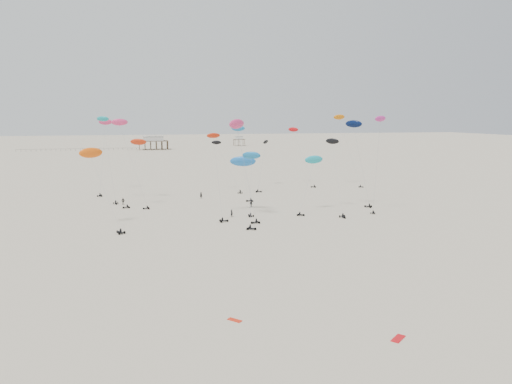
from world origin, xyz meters
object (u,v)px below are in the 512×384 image
object	(u,v)px
rig_0	(108,150)
rig_9	(136,152)
pavilion_small	(239,142)
rig_4	(343,128)
pavilion_main	(153,144)
spectator_0	(232,217)

from	to	relation	value
rig_0	rig_9	world-z (taller)	rig_0
rig_9	rig_0	bearing A→B (deg)	77.61
pavilion_small	rig_9	xyz separation A→B (m)	(-85.24, -254.17, 10.21)
rig_4	rig_9	size ratio (longest dim) A/B	1.17
pavilion_main	rig_4	distance (m)	217.25
pavilion_main	rig_0	xyz separation A→B (m)	(-22.97, -224.81, 10.29)
rig_4	rig_9	xyz separation A→B (m)	(-69.01, -14.27, -6.24)
rig_0	spectator_0	xyz separation A→B (m)	(28.92, -29.60, -14.51)
rig_0	rig_4	bearing A→B (deg)	-176.88
rig_4	spectator_0	bearing A→B (deg)	9.40
pavilion_small	rig_9	world-z (taller)	rig_9
pavilion_main	rig_0	world-z (taller)	rig_0
pavilion_main	spectator_0	bearing A→B (deg)	-88.66
spectator_0	pavilion_small	bearing A→B (deg)	-45.94
pavilion_small	rig_0	xyz separation A→B (m)	(-92.97, -254.81, 11.02)
pavilion_main	pavilion_small	world-z (taller)	pavilion_main
spectator_0	rig_9	bearing A→B (deg)	1.77
pavilion_main	rig_4	world-z (taller)	rig_4
pavilion_main	rig_4	bearing A→B (deg)	-75.63
rig_0	rig_9	size ratio (longest dim) A/B	1.12
rig_0	rig_9	bearing A→B (deg)	176.82
pavilion_small	spectator_0	bearing A→B (deg)	-102.69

